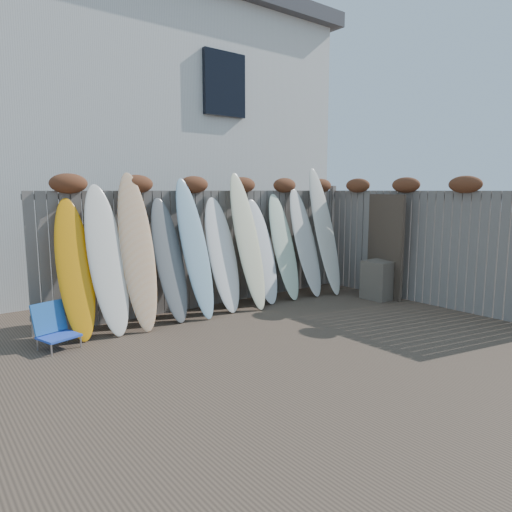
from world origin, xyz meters
TOP-DOWN VIEW (x-y plane):
  - ground at (0.00, 0.00)m, footprint 80.00×80.00m
  - back_fence at (0.06, 2.39)m, footprint 6.05×0.28m
  - right_fence at (2.99, 0.25)m, footprint 0.28×4.40m
  - house at (0.50, 6.50)m, footprint 8.50×5.50m
  - beach_chair at (-2.85, 1.76)m, footprint 0.55×0.57m
  - wooden_crate at (2.70, 0.87)m, footprint 0.62×0.52m
  - lattice_panel at (2.91, 1.06)m, footprint 0.42×1.25m
  - surfboard_0 at (-2.48, 2.00)m, footprint 0.50×0.70m
  - surfboard_1 at (-2.05, 1.96)m, footprint 0.56×0.77m
  - surfboard_2 at (-1.61, 1.94)m, footprint 0.56×0.84m
  - surfboard_3 at (-1.08, 1.99)m, footprint 0.53×0.71m
  - surfboard_4 at (-0.65, 1.94)m, footprint 0.54×0.82m
  - surfboard_5 at (-0.11, 1.98)m, footprint 0.54×0.68m
  - surfboard_6 at (0.36, 1.90)m, footprint 0.50×0.83m
  - surfboard_7 at (0.75, 2.01)m, footprint 0.57×0.69m
  - surfboard_8 at (1.28, 2.00)m, footprint 0.52×0.71m
  - surfboard_9 at (1.79, 1.96)m, footprint 0.61×0.77m
  - surfboard_10 at (2.24, 1.89)m, footprint 0.51×0.88m

SIDE VIEW (x-z plane):
  - ground at x=0.00m, z-range 0.00..0.00m
  - beach_chair at x=-2.85m, z-range -0.02..0.56m
  - wooden_crate at x=2.70m, z-range 0.00..0.71m
  - surfboard_7 at x=0.75m, z-range 0.00..1.85m
  - surfboard_5 at x=-0.11m, z-range 0.00..1.90m
  - surfboard_3 at x=-1.08m, z-range 0.00..1.90m
  - surfboard_0 at x=-2.48m, z-range 0.00..1.91m
  - lattice_panel at x=2.91m, z-range 0.00..1.93m
  - surfboard_8 at x=1.28m, z-range 0.00..1.95m
  - surfboard_9 at x=1.79m, z-range 0.00..2.05m
  - surfboard_1 at x=-2.05m, z-range 0.00..2.10m
  - surfboard_4 at x=-0.65m, z-range 0.00..2.21m
  - surfboard_2 at x=-1.61m, z-range 0.00..2.28m
  - right_fence at x=2.99m, z-range 0.02..2.26m
  - surfboard_6 at x=0.36m, z-range 0.00..2.32m
  - back_fence at x=0.06m, z-range 0.06..2.30m
  - surfboard_10 at x=2.24m, z-range 0.00..2.45m
  - house at x=0.50m, z-range 0.04..6.36m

